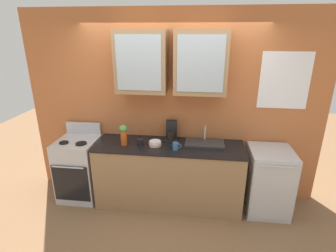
{
  "coord_description": "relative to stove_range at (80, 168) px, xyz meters",
  "views": [
    {
      "loc": [
        0.4,
        -3.28,
        2.4
      ],
      "look_at": [
        -0.01,
        0.0,
        1.2
      ],
      "focal_mm": 28.11,
      "sensor_mm": 36.0,
      "label": 1
    }
  ],
  "objects": [
    {
      "name": "bowl_stack",
      "position": [
        1.16,
        -0.03,
        0.48
      ],
      "size": [
        0.17,
        0.17,
        0.07
      ],
      "color": "#E0AD7F",
      "rests_on": "counter"
    },
    {
      "name": "stove_range",
      "position": [
        0.0,
        0.0,
        0.0
      ],
      "size": [
        0.56,
        0.63,
        1.09
      ],
      "color": "silver",
      "rests_on": "ground_plane"
    },
    {
      "name": "cup_near_sink",
      "position": [
        1.45,
        -0.13,
        0.5
      ],
      "size": [
        0.12,
        0.08,
        0.1
      ],
      "color": "#38608C",
      "rests_on": "counter"
    },
    {
      "name": "coffee_maker",
      "position": [
        1.36,
        0.19,
        0.56
      ],
      "size": [
        0.17,
        0.2,
        0.29
      ],
      "color": "black",
      "rests_on": "counter"
    },
    {
      "name": "dishwasher",
      "position": [
        2.72,
        -0.0,
        -0.01
      ],
      "size": [
        0.56,
        0.64,
        0.91
      ],
      "color": "silver",
      "rests_on": "ground_plane"
    },
    {
      "name": "counter",
      "position": [
        1.35,
        0.0,
        -0.01
      ],
      "size": [
        2.06,
        0.65,
        0.91
      ],
      "color": "#93704C",
      "rests_on": "ground_plane"
    },
    {
      "name": "sink_faucet",
      "position": [
        1.83,
        0.1,
        0.47
      ],
      "size": [
        0.54,
        0.3,
        0.24
      ],
      "color": "#2D2D30",
      "rests_on": "counter"
    },
    {
      "name": "vase",
      "position": [
        0.73,
        -0.06,
        0.61
      ],
      "size": [
        0.11,
        0.11,
        0.29
      ],
      "color": "#BF4C19",
      "rests_on": "counter"
    },
    {
      "name": "ground_plane",
      "position": [
        1.35,
        0.0,
        -0.46
      ],
      "size": [
        10.0,
        10.0,
        0.0
      ],
      "primitive_type": "plane",
      "color": "brown"
    },
    {
      "name": "back_wall_unit",
      "position": [
        1.35,
        0.32,
        1.05
      ],
      "size": [
        4.24,
        0.43,
        2.7
      ],
      "color": "#B76638",
      "rests_on": "ground_plane"
    },
    {
      "name": "cup_near_bowls",
      "position": [
        0.96,
        -0.04,
        0.49
      ],
      "size": [
        0.11,
        0.07,
        0.08
      ],
      "color": "black",
      "rests_on": "counter"
    }
  ]
}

